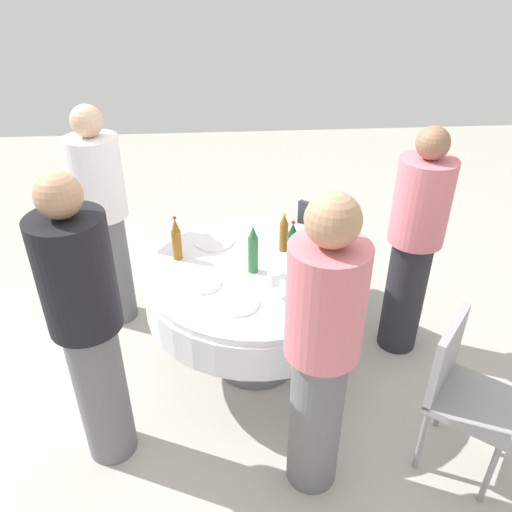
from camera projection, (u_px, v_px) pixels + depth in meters
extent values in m
plane|color=#B7B2A8|center=(256.00, 360.00, 3.43)|extent=(10.00, 10.00, 0.00)
cylinder|color=white|center=(256.00, 271.00, 3.06)|extent=(1.32, 1.32, 0.04)
cylinder|color=white|center=(256.00, 289.00, 3.13)|extent=(1.35, 1.35, 0.22)
cylinder|color=slate|center=(256.00, 333.00, 3.31)|extent=(0.14, 0.14, 0.48)
cylinder|color=slate|center=(256.00, 358.00, 3.43)|extent=(0.56, 0.56, 0.03)
cylinder|color=#593314|center=(339.00, 248.00, 3.07)|extent=(0.06, 0.06, 0.19)
cone|color=#593314|center=(341.00, 228.00, 3.00)|extent=(0.06, 0.06, 0.09)
cylinder|color=black|center=(342.00, 220.00, 2.97)|extent=(0.03, 0.03, 0.01)
cylinder|color=#2D6B38|center=(302.00, 255.00, 2.97)|extent=(0.07, 0.07, 0.22)
cone|color=#2D6B38|center=(304.00, 235.00, 2.90)|extent=(0.06, 0.06, 0.06)
cylinder|color=silver|center=(304.00, 230.00, 2.88)|extent=(0.03, 0.03, 0.01)
cylinder|color=#2D6B38|center=(253.00, 255.00, 2.97)|extent=(0.06, 0.06, 0.23)
cone|color=#2D6B38|center=(253.00, 232.00, 2.89)|extent=(0.06, 0.06, 0.07)
cylinder|color=silver|center=(253.00, 225.00, 2.87)|extent=(0.03, 0.03, 0.01)
cylinder|color=#194728|center=(292.00, 246.00, 3.10)|extent=(0.07, 0.07, 0.18)
cone|color=#194728|center=(293.00, 229.00, 3.04)|extent=(0.06, 0.06, 0.07)
cylinder|color=red|center=(293.00, 222.00, 3.01)|extent=(0.02, 0.02, 0.01)
cylinder|color=#8C5619|center=(177.00, 245.00, 3.10)|extent=(0.06, 0.06, 0.19)
cone|color=#8C5619|center=(175.00, 225.00, 3.03)|extent=(0.05, 0.05, 0.08)
cylinder|color=red|center=(174.00, 218.00, 3.00)|extent=(0.02, 0.02, 0.01)
cylinder|color=#8C5619|center=(284.00, 237.00, 3.19)|extent=(0.06, 0.06, 0.19)
cone|color=#8C5619|center=(284.00, 219.00, 3.12)|extent=(0.05, 0.05, 0.06)
cylinder|color=gold|center=(284.00, 214.00, 3.10)|extent=(0.03, 0.03, 0.01)
cylinder|color=white|center=(308.00, 287.00, 2.88)|extent=(0.06, 0.06, 0.00)
cylinder|color=white|center=(308.00, 281.00, 2.86)|extent=(0.01, 0.01, 0.08)
cylinder|color=white|center=(309.00, 271.00, 2.82)|extent=(0.07, 0.07, 0.07)
cylinder|color=maroon|center=(308.00, 273.00, 2.83)|extent=(0.06, 0.06, 0.03)
cylinder|color=white|center=(274.00, 296.00, 2.81)|extent=(0.06, 0.06, 0.00)
cylinder|color=white|center=(274.00, 290.00, 2.79)|extent=(0.01, 0.01, 0.08)
cylinder|color=white|center=(274.00, 278.00, 2.74)|extent=(0.07, 0.07, 0.08)
cylinder|color=gold|center=(274.00, 282.00, 2.76)|extent=(0.06, 0.06, 0.03)
cylinder|color=white|center=(203.00, 283.00, 2.90)|extent=(0.22, 0.22, 0.02)
cylinder|color=white|center=(238.00, 304.00, 2.73)|extent=(0.22, 0.22, 0.02)
cylinder|color=white|center=(214.00, 242.00, 3.31)|extent=(0.25, 0.25, 0.02)
cube|color=silver|center=(253.00, 247.00, 3.27)|extent=(0.16, 0.11, 0.00)
cube|color=silver|center=(318.00, 252.00, 3.21)|extent=(0.18, 0.05, 0.00)
cylinder|color=slate|center=(113.00, 268.00, 3.64)|extent=(0.26, 0.26, 0.85)
cylinder|color=white|center=(97.00, 178.00, 3.27)|extent=(0.34, 0.34, 0.54)
sphere|color=#D8AD8C|center=(87.00, 121.00, 3.08)|extent=(0.20, 0.20, 0.20)
cylinder|color=slate|center=(102.00, 391.00, 2.61)|extent=(0.26, 0.26, 0.87)
cylinder|color=black|center=(76.00, 275.00, 2.24)|extent=(0.34, 0.34, 0.57)
sphere|color=tan|center=(58.00, 195.00, 2.04)|extent=(0.20, 0.20, 0.20)
cylinder|color=slate|center=(315.00, 417.00, 2.47)|extent=(0.26, 0.26, 0.87)
cylinder|color=#D8727F|center=(326.00, 302.00, 2.10)|extent=(0.34, 0.34, 0.54)
sphere|color=tan|center=(333.00, 220.00, 1.90)|extent=(0.22, 0.22, 0.22)
cylinder|color=#26262B|center=(404.00, 295.00, 3.37)|extent=(0.26, 0.26, 0.83)
cylinder|color=#D8727F|center=(422.00, 202.00, 3.01)|extent=(0.34, 0.34, 0.53)
sphere|color=#8C664C|center=(433.00, 143.00, 2.82)|extent=(0.19, 0.19, 0.19)
cube|color=#99999E|center=(474.00, 402.00, 2.53)|extent=(0.56, 0.56, 0.04)
cube|color=#99999E|center=(447.00, 356.00, 2.51)|extent=(0.29, 0.33, 0.42)
cylinder|color=gray|center=(489.00, 474.00, 2.45)|extent=(0.03, 0.03, 0.43)
cylinder|color=gray|center=(506.00, 427.00, 2.69)|extent=(0.03, 0.03, 0.43)
cylinder|color=gray|center=(421.00, 440.00, 2.62)|extent=(0.03, 0.03, 0.43)
cylinder|color=gray|center=(443.00, 399.00, 2.86)|extent=(0.03, 0.03, 0.43)
cube|color=#2D2D33|center=(333.00, 250.00, 3.80)|extent=(0.57, 0.57, 0.04)
cube|color=#2D2D33|center=(322.00, 235.00, 3.57)|extent=(0.32, 0.31, 0.42)
cylinder|color=gray|center=(361.00, 275.00, 3.94)|extent=(0.03, 0.03, 0.43)
cylinder|color=gray|center=(324.00, 260.00, 4.13)|extent=(0.03, 0.03, 0.43)
cylinder|color=gray|center=(338.00, 294.00, 3.72)|extent=(0.03, 0.03, 0.43)
cylinder|color=gray|center=(300.00, 278.00, 3.90)|extent=(0.03, 0.03, 0.43)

